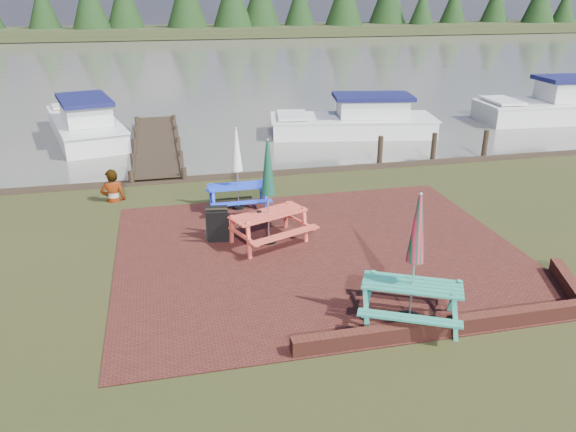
# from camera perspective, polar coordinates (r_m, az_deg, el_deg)

# --- Properties ---
(ground) EXTENTS (120.00, 120.00, 0.00)m
(ground) POSITION_cam_1_polar(r_m,az_deg,el_deg) (11.91, 4.54, -5.79)
(ground) COLOR black
(ground) RESTS_ON ground
(paving) EXTENTS (9.00, 7.50, 0.02)m
(paving) POSITION_cam_1_polar(r_m,az_deg,el_deg) (12.76, 3.22, -3.71)
(paving) COLOR #3C1613
(paving) RESTS_ON ground
(brick_wall) EXTENTS (6.21, 1.79, 0.30)m
(brick_wall) POSITION_cam_1_polar(r_m,az_deg,el_deg) (10.78, 19.61, -9.44)
(brick_wall) COLOR #4C1E16
(brick_wall) RESTS_ON ground
(water) EXTENTS (120.00, 60.00, 0.02)m
(water) POSITION_cam_1_polar(r_m,az_deg,el_deg) (47.46, -9.16, 15.10)
(water) COLOR #46443C
(water) RESTS_ON ground
(far_treeline) EXTENTS (120.00, 10.00, 8.10)m
(far_treeline) POSITION_cam_1_polar(r_m,az_deg,el_deg) (76.12, -11.08, 20.00)
(far_treeline) COLOR black
(far_treeline) RESTS_ON ground
(picnic_table_teal) EXTENTS (2.25, 2.16, 2.42)m
(picnic_table_teal) POSITION_cam_1_polar(r_m,az_deg,el_deg) (10.13, 12.58, -6.19)
(picnic_table_teal) COLOR #27806C
(picnic_table_teal) RESTS_ON ground
(picnic_table_red) EXTENTS (2.26, 2.15, 2.48)m
(picnic_table_red) POSITION_cam_1_polar(r_m,az_deg,el_deg) (12.90, -2.01, 0.79)
(picnic_table_red) COLOR #CC4334
(picnic_table_red) RESTS_ON ground
(picnic_table_blue) EXTENTS (1.62, 1.44, 2.23)m
(picnic_table_blue) POSITION_cam_1_polar(r_m,az_deg,el_deg) (15.04, -5.13, 3.49)
(picnic_table_blue) COLOR blue
(picnic_table_blue) RESTS_ON ground
(chalkboard) EXTENTS (0.54, 0.56, 0.84)m
(chalkboard) POSITION_cam_1_polar(r_m,az_deg,el_deg) (13.20, -7.19, -0.92)
(chalkboard) COLOR black
(chalkboard) RESTS_ON ground
(jetty) EXTENTS (1.76, 9.08, 1.00)m
(jetty) POSITION_cam_1_polar(r_m,az_deg,el_deg) (21.98, -13.21, 7.18)
(jetty) COLOR black
(jetty) RESTS_ON ground
(boat_jetty) EXTENTS (3.88, 7.17, 1.98)m
(boat_jetty) POSITION_cam_1_polar(r_m,az_deg,el_deg) (24.67, -19.90, 8.71)
(boat_jetty) COLOR silver
(boat_jetty) RESTS_ON ground
(boat_near) EXTENTS (7.14, 3.54, 1.85)m
(boat_near) POSITION_cam_1_polar(r_m,az_deg,el_deg) (24.06, 6.94, 9.45)
(boat_near) COLOR silver
(boat_near) RESTS_ON ground
(boat_far) EXTENTS (7.25, 2.90, 2.23)m
(boat_far) POSITION_cam_1_polar(r_m,az_deg,el_deg) (29.34, 25.69, 9.96)
(boat_far) COLOR silver
(boat_far) RESTS_ON ground
(person) EXTENTS (0.70, 0.49, 1.86)m
(person) POSITION_cam_1_polar(r_m,az_deg,el_deg) (16.24, -17.62, 4.50)
(person) COLOR gray
(person) RESTS_ON ground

